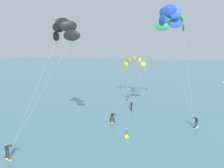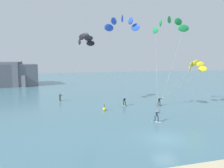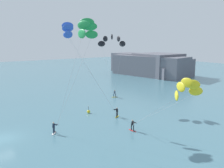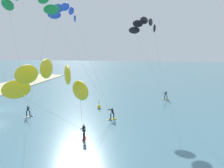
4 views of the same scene
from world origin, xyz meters
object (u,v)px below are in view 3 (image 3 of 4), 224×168
object	(u,v)px
kitesurfer_downwind	(112,43)
kitesurfer_far_out	(70,34)
kitesurfer_nearshore	(184,90)
marker_buoy	(89,111)
kitesurfer_mid_water	(86,33)

from	to	relation	value
kitesurfer_downwind	kitesurfer_far_out	bearing A→B (deg)	-68.32
kitesurfer_far_out	kitesurfer_downwind	bearing A→B (deg)	111.68
kitesurfer_nearshore	marker_buoy	size ratio (longest dim) A/B	7.42
kitesurfer_mid_water	kitesurfer_far_out	world-z (taller)	kitesurfer_mid_water
kitesurfer_far_out	kitesurfer_nearshore	bearing A→B (deg)	18.33
kitesurfer_nearshore	kitesurfer_far_out	world-z (taller)	kitesurfer_far_out
kitesurfer_far_out	marker_buoy	distance (m)	14.27
kitesurfer_mid_water	kitesurfer_downwind	size ratio (longest dim) A/B	1.11
kitesurfer_nearshore	kitesurfer_downwind	xyz separation A→B (m)	(-21.72, 5.10, 5.00)
kitesurfer_nearshore	kitesurfer_mid_water	xyz separation A→B (m)	(-10.18, -6.96, 6.53)
kitesurfer_mid_water	marker_buoy	xyz separation A→B (m)	(-9.11, 5.25, -13.57)
kitesurfer_mid_water	marker_buoy	size ratio (longest dim) A/B	11.36
kitesurfer_mid_water	kitesurfer_downwind	bearing A→B (deg)	133.73
kitesurfer_downwind	marker_buoy	size ratio (longest dim) A/B	10.20
kitesurfer_mid_water	marker_buoy	bearing A→B (deg)	150.05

